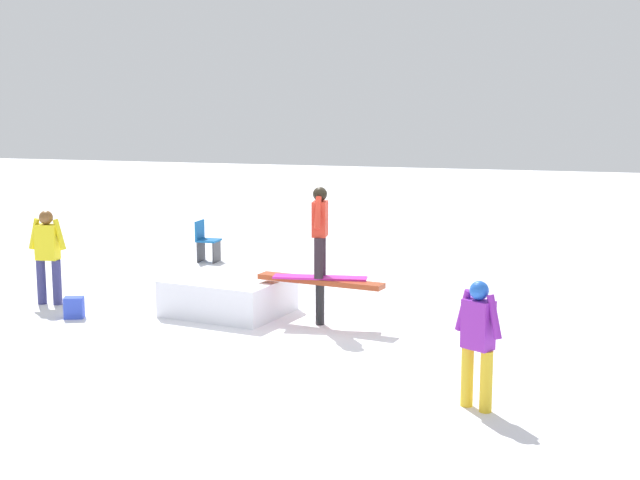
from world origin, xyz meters
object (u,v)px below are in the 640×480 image
(bystander_yellow, at_px, (48,252))
(bystander_purple, at_px, (478,338))
(rail_feature, at_px, (320,286))
(backpack_on_snow, at_px, (74,308))
(main_rider_on_rail, at_px, (320,233))
(folding_chair, at_px, (206,242))

(bystander_yellow, distance_m, bystander_purple, 8.17)
(rail_feature, xyz_separation_m, backpack_on_snow, (-3.88, -0.71, -0.44))
(main_rider_on_rail, bearing_deg, bystander_yellow, 171.97)
(rail_feature, distance_m, backpack_on_snow, 3.97)
(rail_feature, height_order, backpack_on_snow, rail_feature)
(bystander_yellow, height_order, folding_chair, bystander_yellow)
(rail_feature, height_order, bystander_yellow, bystander_yellow)
(bystander_purple, distance_m, backpack_on_snow, 7.08)
(bystander_yellow, bearing_deg, main_rider_on_rail, -6.01)
(bystander_yellow, bearing_deg, backpack_on_snow, -44.39)
(main_rider_on_rail, distance_m, bystander_yellow, 4.83)
(folding_chair, bearing_deg, bystander_yellow, 166.96)
(main_rider_on_rail, distance_m, bystander_purple, 4.19)
(main_rider_on_rail, height_order, folding_chair, main_rider_on_rail)
(bystander_purple, bearing_deg, rail_feature, 162.17)
(main_rider_on_rail, xyz_separation_m, bystander_yellow, (-4.80, 0.02, -0.53))
(bystander_yellow, distance_m, backpack_on_snow, 1.38)
(folding_chair, height_order, backpack_on_snow, folding_chair)
(main_rider_on_rail, distance_m, backpack_on_snow, 4.14)
(rail_feature, relative_size, bystander_purple, 1.40)
(bystander_yellow, height_order, backpack_on_snow, bystander_yellow)
(folding_chair, xyz_separation_m, backpack_on_snow, (-0.08, -5.10, -0.24))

